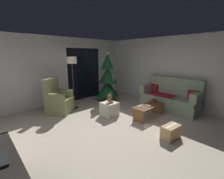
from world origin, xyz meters
name	(u,v)px	position (x,y,z in m)	size (l,w,h in m)	color
ground_plane	(119,129)	(0.00, 0.00, 0.00)	(7.00, 7.00, 0.00)	#B2A38E
wall_back	(63,71)	(0.00, 3.06, 1.25)	(5.72, 0.12, 2.50)	beige
wall_right	(175,72)	(2.86, 0.00, 1.25)	(0.12, 6.00, 2.50)	beige
patio_door_frame	(84,73)	(0.90, 2.99, 1.10)	(1.60, 0.02, 2.20)	silver
patio_door_glass	(84,74)	(0.90, 2.97, 1.05)	(1.50, 0.02, 2.10)	black
couch	(170,98)	(2.32, -0.17, 0.40)	(0.79, 1.95, 1.08)	gray
coffee_table	(149,109)	(1.17, -0.09, 0.26)	(1.10, 0.40, 0.38)	brown
remote_white	(140,106)	(0.85, 0.01, 0.40)	(0.04, 0.16, 0.02)	silver
remote_graphite	(150,104)	(1.24, -0.07, 0.40)	(0.04, 0.16, 0.02)	#333338
remote_silver	(148,105)	(1.10, -0.12, 0.40)	(0.04, 0.16, 0.02)	#ADADB2
book_stack	(154,101)	(1.54, -0.02, 0.41)	(0.27, 0.22, 0.06)	#337042
cell_phone	(154,100)	(1.55, -0.02, 0.45)	(0.07, 0.14, 0.01)	black
christmas_tree	(108,80)	(1.38, 2.01, 0.87)	(0.91, 0.92, 1.97)	#4C1E19
armchair	(58,101)	(-0.67, 2.10, 0.40)	(0.96, 0.96, 1.13)	olive
floor_lamp	(72,65)	(-0.08, 2.14, 1.51)	(0.32, 0.32, 1.78)	#2D2D30
ottoman	(109,109)	(0.37, 0.78, 0.22)	(0.44, 0.44, 0.43)	beige
teddy_bear_chestnut	(110,99)	(0.38, 0.78, 0.55)	(0.21, 0.22, 0.29)	brown
cardboard_box_taped_mid_floor	(171,132)	(0.54, -1.12, 0.16)	(0.48, 0.30, 0.31)	tan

